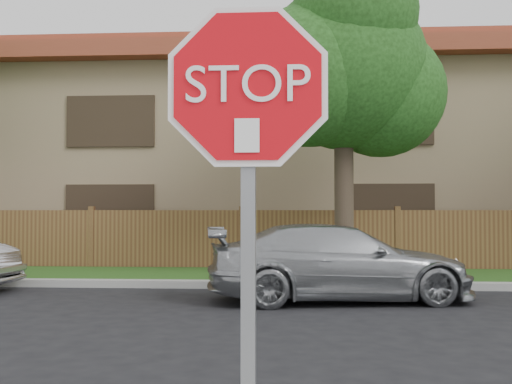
{
  "coord_description": "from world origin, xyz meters",
  "views": [
    {
      "loc": [
        1.35,
        -4.13,
        1.6
      ],
      "look_at": [
        1.15,
        -0.9,
        1.7
      ],
      "focal_mm": 42.0,
      "sensor_mm": 36.0,
      "label": 1
    }
  ],
  "objects": [
    {
      "name": "far_curb",
      "position": [
        0.0,
        8.15,
        0.07
      ],
      "size": [
        70.0,
        0.3,
        0.15
      ],
      "primitive_type": "cube",
      "color": "gray",
      "rests_on": "ground"
    },
    {
      "name": "grass_strip",
      "position": [
        0.0,
        9.8,
        0.06
      ],
      "size": [
        70.0,
        3.0,
        0.12
      ],
      "primitive_type": "cube",
      "color": "#1E4714",
      "rests_on": "ground"
    },
    {
      "name": "fence",
      "position": [
        0.0,
        11.4,
        0.8
      ],
      "size": [
        70.0,
        0.12,
        1.6
      ],
      "primitive_type": "cube",
      "color": "brown",
      "rests_on": "ground"
    },
    {
      "name": "apartment_building",
      "position": [
        0.0,
        17.0,
        3.53
      ],
      "size": [
        35.2,
        9.2,
        7.2
      ],
      "color": "#9C8561",
      "rests_on": "ground"
    },
    {
      "name": "tree_mid",
      "position": [
        2.52,
        9.57,
        4.87
      ],
      "size": [
        4.8,
        3.9,
        7.35
      ],
      "color": "#382B21",
      "rests_on": "ground"
    },
    {
      "name": "stop_sign",
      "position": [
        1.15,
        -1.48,
        1.83
      ],
      "size": [
        1.01,
        0.13,
        2.55
      ],
      "color": "gray",
      "rests_on": "sidewalk_near"
    },
    {
      "name": "sedan_right",
      "position": [
        2.15,
        6.54,
        0.68
      ],
      "size": [
        4.88,
        2.54,
        1.35
      ],
      "primitive_type": "imported",
      "rotation": [
        0.0,
        0.0,
        1.71
      ],
      "color": "#9EA1A5",
      "rests_on": "ground"
    }
  ]
}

